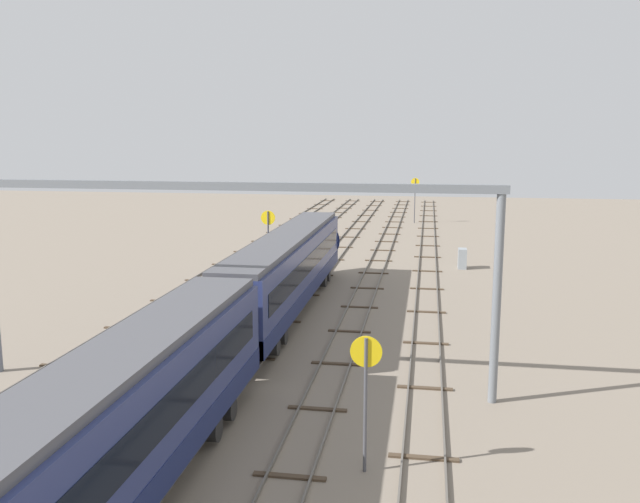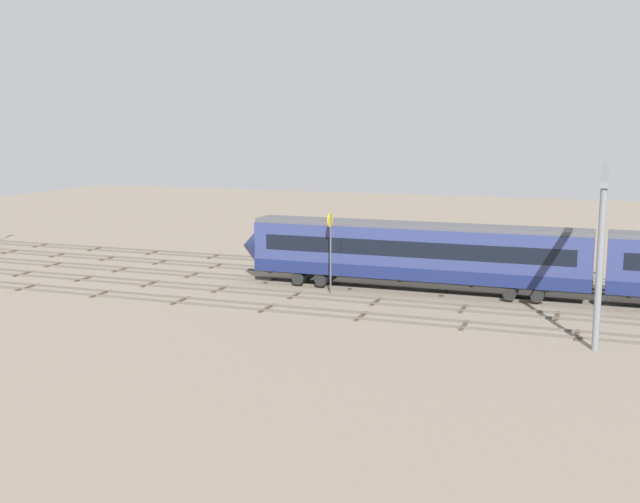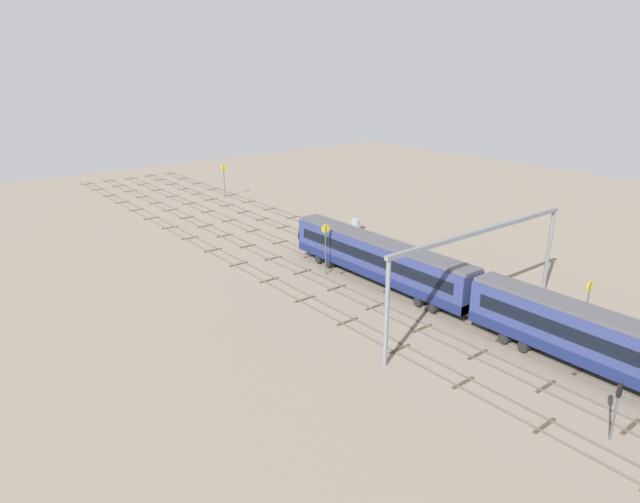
{
  "view_description": "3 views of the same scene",
  "coord_description": "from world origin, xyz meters",
  "px_view_note": "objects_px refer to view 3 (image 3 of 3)",
  "views": [
    {
      "loc": [
        -43.76,
        -8.42,
        10.84
      ],
      "look_at": [
        2.48,
        -0.84,
        2.67
      ],
      "focal_mm": 37.13,
      "sensor_mm": 36.0,
      "label": 1
    },
    {
      "loc": [
        -17.15,
        53.81,
        11.77
      ],
      "look_at": [
        2.87,
        -0.62,
        2.42
      ],
      "focal_mm": 43.77,
      "sensor_mm": 36.0,
      "label": 2
    },
    {
      "loc": [
        -43.28,
        38.29,
        22.03
      ],
      "look_at": [
        3.36,
        1.41,
        1.76
      ],
      "focal_mm": 30.82,
      "sensor_mm": 36.0,
      "label": 3
    }
  ],
  "objects_px": {
    "train": "(613,349)",
    "overhead_gantry": "(481,251)",
    "speed_sign_mid_trackside": "(224,177)",
    "signal_light_trackside_approach": "(617,403)",
    "relay_cabinet": "(356,225)",
    "speed_sign_near_foreground": "(588,298)",
    "speed_sign_far_trackside": "(325,242)"
  },
  "relations": [
    {
      "from": "train",
      "to": "overhead_gantry",
      "type": "height_order",
      "value": "overhead_gantry"
    },
    {
      "from": "speed_sign_mid_trackside",
      "to": "train",
      "type": "bearing_deg",
      "value": 174.42
    },
    {
      "from": "overhead_gantry",
      "to": "speed_sign_far_trackside",
      "type": "xyz_separation_m",
      "value": [
        17.96,
        2.63,
        -3.19
      ]
    },
    {
      "from": "speed_sign_near_foreground",
      "to": "speed_sign_mid_trackside",
      "type": "xyz_separation_m",
      "value": [
        64.03,
        -0.15,
        0.68
      ]
    },
    {
      "from": "train",
      "to": "overhead_gantry",
      "type": "relative_size",
      "value": 3.26
    },
    {
      "from": "relay_cabinet",
      "to": "speed_sign_near_foreground",
      "type": "bearing_deg",
      "value": 172.28
    },
    {
      "from": "overhead_gantry",
      "to": "speed_sign_near_foreground",
      "type": "xyz_separation_m",
      "value": [
        -6.57,
        -6.57,
        -3.87
      ]
    },
    {
      "from": "overhead_gantry",
      "to": "speed_sign_far_trackside",
      "type": "bearing_deg",
      "value": 8.33
    },
    {
      "from": "train",
      "to": "relay_cabinet",
      "type": "distance_m",
      "value": 41.86
    },
    {
      "from": "train",
      "to": "relay_cabinet",
      "type": "height_order",
      "value": "train"
    },
    {
      "from": "overhead_gantry",
      "to": "relay_cabinet",
      "type": "xyz_separation_m",
      "value": [
        28.46,
        -11.32,
        -6.12
      ]
    },
    {
      "from": "relay_cabinet",
      "to": "train",
      "type": "bearing_deg",
      "value": 164.24
    },
    {
      "from": "overhead_gantry",
      "to": "signal_light_trackside_approach",
      "type": "bearing_deg",
      "value": 156.48
    },
    {
      "from": "speed_sign_near_foreground",
      "to": "overhead_gantry",
      "type": "bearing_deg",
      "value": 44.98
    },
    {
      "from": "speed_sign_mid_trackside",
      "to": "speed_sign_far_trackside",
      "type": "bearing_deg",
      "value": 166.68
    },
    {
      "from": "speed_sign_near_foreground",
      "to": "speed_sign_mid_trackside",
      "type": "bearing_deg",
      "value": -0.14
    },
    {
      "from": "overhead_gantry",
      "to": "relay_cabinet",
      "type": "relative_size",
      "value": 13.78
    },
    {
      "from": "speed_sign_mid_trackside",
      "to": "signal_light_trackside_approach",
      "type": "bearing_deg",
      "value": 169.63
    },
    {
      "from": "train",
      "to": "signal_light_trackside_approach",
      "type": "xyz_separation_m",
      "value": [
        -3.27,
        6.51,
        -0.04
      ]
    },
    {
      "from": "overhead_gantry",
      "to": "speed_sign_mid_trackside",
      "type": "bearing_deg",
      "value": -6.67
    },
    {
      "from": "signal_light_trackside_approach",
      "to": "speed_sign_mid_trackside",
      "type": "bearing_deg",
      "value": -10.37
    },
    {
      "from": "speed_sign_mid_trackside",
      "to": "signal_light_trackside_approach",
      "type": "xyz_separation_m",
      "value": [
        -72.51,
        13.27,
        -1.15
      ]
    },
    {
      "from": "overhead_gantry",
      "to": "speed_sign_mid_trackside",
      "type": "relative_size",
      "value": 4.04
    },
    {
      "from": "speed_sign_near_foreground",
      "to": "signal_light_trackside_approach",
      "type": "distance_m",
      "value": 15.63
    },
    {
      "from": "speed_sign_far_trackside",
      "to": "signal_light_trackside_approach",
      "type": "bearing_deg",
      "value": 173.22
    },
    {
      "from": "signal_light_trackside_approach",
      "to": "relay_cabinet",
      "type": "relative_size",
      "value": 2.37
    },
    {
      "from": "speed_sign_mid_trackside",
      "to": "relay_cabinet",
      "type": "height_order",
      "value": "speed_sign_mid_trackside"
    },
    {
      "from": "speed_sign_far_trackside",
      "to": "relay_cabinet",
      "type": "bearing_deg",
      "value": -53.01
    },
    {
      "from": "relay_cabinet",
      "to": "speed_sign_mid_trackside",
      "type": "bearing_deg",
      "value": 9.01
    },
    {
      "from": "speed_sign_mid_trackside",
      "to": "relay_cabinet",
      "type": "relative_size",
      "value": 3.41
    },
    {
      "from": "signal_light_trackside_approach",
      "to": "speed_sign_near_foreground",
      "type": "bearing_deg",
      "value": -57.12
    },
    {
      "from": "overhead_gantry",
      "to": "speed_sign_near_foreground",
      "type": "distance_m",
      "value": 10.06
    }
  ]
}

